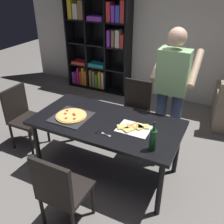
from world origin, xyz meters
TOP-DOWN VIEW (x-y plane):
  - ground_plane at (0.00, 0.00)m, footprint 12.00×12.00m
  - back_wall at (0.00, 2.60)m, footprint 6.40×0.10m
  - dining_table at (0.00, 0.00)m, footprint 1.75×0.89m
  - chair_near_camera at (-0.00, -0.93)m, footprint 0.42×0.42m
  - chair_far_side at (0.00, 0.93)m, footprint 0.42×0.42m
  - chair_left_end at (-1.36, 0.00)m, footprint 0.42×0.42m
  - bookshelf at (-1.42, 2.38)m, footprint 1.40×0.35m
  - person_serving_pizza at (0.56, 0.71)m, footprint 0.55×0.54m
  - pepperoni_pizza_on_tray at (-0.42, -0.11)m, footprint 0.43×0.43m
  - pizza_slices_on_towel at (0.35, -0.01)m, footprint 0.38×0.28m
  - wine_bottle at (0.65, -0.28)m, footprint 0.07×0.07m
  - kitchen_scissors at (0.06, -0.25)m, footprint 0.20×0.09m

SIDE VIEW (x-z plane):
  - ground_plane at x=0.00m, z-range 0.00..0.00m
  - chair_near_camera at x=0.00m, z-range 0.06..0.96m
  - chair_far_side at x=0.00m, z-range 0.06..0.96m
  - chair_left_end at x=-1.36m, z-range 0.06..0.96m
  - dining_table at x=0.00m, z-range 0.30..1.05m
  - kitchen_scissors at x=0.06m, z-range 0.75..0.76m
  - pizza_slices_on_towel at x=0.35m, z-range 0.75..0.78m
  - pepperoni_pizza_on_tray at x=-0.42m, z-range 0.75..0.78m
  - wine_bottle at x=0.65m, z-range 0.71..1.03m
  - bookshelf at x=-1.42m, z-range 0.00..1.95m
  - person_serving_pizza at x=0.56m, z-range 0.12..1.87m
  - back_wall at x=0.00m, z-range 0.00..2.80m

